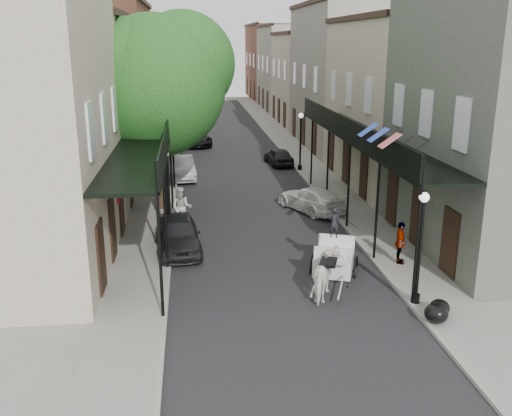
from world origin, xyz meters
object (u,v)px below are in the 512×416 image
object	(u,v)px
lamppost_left	(166,191)
car_right_near	(311,199)
pedestrian_walking	(182,208)
car_left_near	(178,234)
car_left_mid	(182,168)
lamppost_right_near	(420,247)
carriage	(335,243)
tree_near	(163,80)
pedestrian_sidewalk_left	(147,166)
car_left_far	(196,137)
pedestrian_sidewalk_right	(400,243)
horse	(328,275)
car_right_far	(279,156)
tree_far	(171,76)
lamppost_right_far	(300,141)

from	to	relation	value
lamppost_left	car_right_near	world-z (taller)	lamppost_left
pedestrian_walking	car_left_near	size ratio (longest dim) A/B	0.46
lamppost_left	car_left_mid	size ratio (longest dim) A/B	0.89
lamppost_right_near	carriage	xyz separation A→B (m)	(-1.83, 3.36, -1.00)
tree_near	pedestrian_sidewalk_left	world-z (taller)	tree_near
lamppost_left	car_left_far	bearing A→B (deg)	86.17
car_left_mid	car_left_far	bearing A→B (deg)	79.74
pedestrian_walking	pedestrian_sidewalk_right	bearing A→B (deg)	-24.00
pedestrian_sidewalk_left	car_right_near	size ratio (longest dim) A/B	0.35
horse	car_left_far	world-z (taller)	horse
horse	car_left_mid	distance (m)	18.48
carriage	pedestrian_walking	xyz separation A→B (m)	(-5.77, 5.60, -0.08)
pedestrian_sidewalk_right	car_left_far	xyz separation A→B (m)	(-7.39, 27.04, -0.26)
car_right_near	car_right_far	distance (m)	11.17
horse	tree_near	bearing A→B (deg)	-43.43
tree_near	car_right_far	world-z (taller)	tree_near
horse	car_right_near	size ratio (longest dim) A/B	0.45
horse	car_left_near	xyz separation A→B (m)	(-5.01, 5.00, -0.09)
lamppost_right_near	car_right_far	distance (m)	22.24
pedestrian_sidewalk_right	car_right_far	distance (m)	18.87
car_left_mid	lamppost_right_near	bearing A→B (deg)	-73.06
tree_near	tree_far	world-z (taller)	tree_near
tree_near	pedestrian_sidewalk_right	size ratio (longest dim) A/B	5.90
lamppost_right_far	carriage	world-z (taller)	lamppost_right_far
tree_far	carriage	distance (m)	24.20
pedestrian_sidewalk_left	car_left_near	xyz separation A→B (m)	(2.12, -12.67, -0.14)
pedestrian_sidewalk_right	car_right_near	bearing A→B (deg)	33.19
car_right_near	carriage	bearing A→B (deg)	60.40
lamppost_right_far	horse	size ratio (longest dim) A/B	1.94
lamppost_right_near	car_left_far	size ratio (longest dim) A/B	0.77
carriage	car_left_far	world-z (taller)	carriage
carriage	car_right_near	distance (m)	7.68
lamppost_right_near	lamppost_right_far	size ratio (longest dim) A/B	1.00
tree_near	car_left_mid	size ratio (longest dim) A/B	2.30
car_left_near	tree_near	bearing A→B (deg)	91.07
car_left_far	tree_far	bearing A→B (deg)	-118.14
car_left_mid	car_left_far	distance (m)	11.68
carriage	car_right_far	world-z (taller)	carriage
lamppost_right_near	pedestrian_sidewalk_left	xyz separation A→B (m)	(-9.82, 18.67, -1.19)
pedestrian_sidewalk_left	car_right_far	bearing A→B (deg)	-169.14
pedestrian_sidewalk_left	car_left_far	world-z (taller)	pedestrian_sidewalk_left
car_right_near	car_right_far	world-z (taller)	car_right_near
car_left_mid	car_right_near	distance (m)	10.18
pedestrian_sidewalk_left	car_left_near	size ratio (longest dim) A/B	0.35
lamppost_left	car_right_near	distance (m)	7.80
lamppost_left	horse	size ratio (longest dim) A/B	1.94
lamppost_right_near	car_left_near	size ratio (longest dim) A/B	0.88
tree_far	horse	world-z (taller)	tree_far
pedestrian_walking	car_right_near	size ratio (longest dim) A/B	0.46
lamppost_right_near	pedestrian_sidewalk_right	bearing A→B (deg)	78.51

